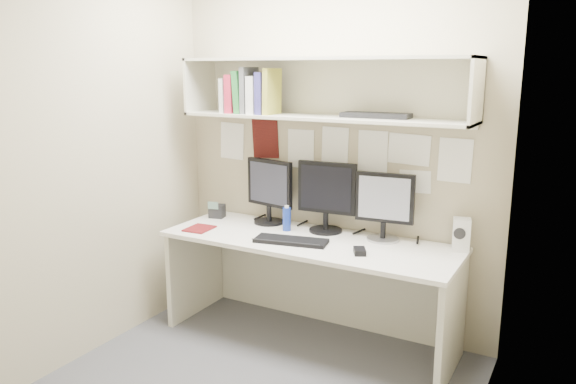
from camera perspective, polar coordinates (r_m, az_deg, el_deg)
The scene contains 19 objects.
floor at distance 3.56m, azimuth -2.87°, elevation -18.84°, with size 2.40×2.00×0.01m, color #48484D.
wall_back at distance 3.96m, azimuth 4.56°, elevation 4.46°, with size 2.40×0.02×2.60m, color tan.
wall_front at distance 2.32m, azimuth -16.31°, elevation -1.67°, with size 2.40×0.02×2.60m, color tan.
wall_left at distance 3.86m, azimuth -18.46°, elevation 3.64°, with size 0.02×2.00×2.60m, color tan.
wall_right at distance 2.67m, azimuth 19.29°, elevation -0.09°, with size 0.02×2.00×2.60m, color tan.
desk at distance 3.90m, azimuth 2.16°, elevation -9.88°, with size 2.00×0.70×0.73m.
overhead_hutch at distance 3.80m, azimuth 3.79°, elevation 10.49°, with size 2.00×0.38×0.40m.
pinned_papers at distance 3.97m, azimuth 4.52°, elevation 3.73°, with size 1.92×0.01×0.48m, color white, non-canonical shape.
monitor_left at distance 4.11m, azimuth -1.90°, elevation 0.33°, with size 0.40×0.22×0.47m.
monitor_center at distance 3.89m, azimuth 3.95°, elevation -0.23°, with size 0.42×0.23×0.49m.
monitor_right at distance 3.75m, azimuth 9.78°, elevation -1.18°, with size 0.39×0.21×0.45m.
keyboard at distance 3.69m, azimuth 0.31°, elevation -4.98°, with size 0.48×0.17×0.02m, color black.
mouse at distance 3.50m, azimuth 7.28°, elevation -5.98°, with size 0.07×0.11×0.03m, color black.
speaker at distance 3.67m, azimuth 17.19°, elevation -4.15°, with size 0.13×0.13×0.21m.
blue_bottle at distance 3.94m, azimuth -0.13°, elevation -2.73°, with size 0.06×0.06×0.18m.
maroon_notebook at distance 4.04m, azimuth -8.98°, elevation -3.69°, with size 0.17×0.20×0.01m, color #611013.
desk_phone at distance 4.33m, azimuth -7.23°, elevation -1.91°, with size 0.13×0.12×0.13m.
book_stack at distance 3.96m, azimuth -3.81°, elevation 9.99°, with size 0.40×0.20×0.32m.
hutch_tray at distance 3.65m, azimuth 8.93°, elevation 7.71°, with size 0.44×0.17×0.03m, color black.
Camera 1 is at (1.62, -2.58, 1.84)m, focal length 35.00 mm.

